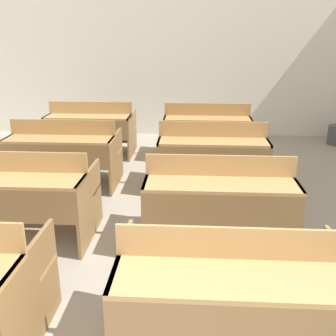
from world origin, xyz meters
TOP-DOWN VIEW (x-y plane):
  - wall_back at (0.00, 7.12)m, footprint 7.05×0.06m
  - bench_front_right at (0.86, 1.46)m, footprint 1.33×0.83m
  - bench_second_left at (-0.99, 2.82)m, footprint 1.33×0.83m
  - bench_second_right at (0.86, 2.82)m, footprint 1.33×0.83m
  - bench_third_left at (-1.01, 4.23)m, footprint 1.33×0.83m
  - bench_third_right at (0.86, 4.23)m, footprint 1.33×0.83m
  - bench_back_left at (-1.01, 5.62)m, footprint 1.33×0.83m
  - bench_back_right at (0.84, 5.58)m, footprint 1.33×0.83m
  - wastepaper_bin at (3.18, 6.51)m, footprint 0.29×0.29m

SIDE VIEW (x-z plane):
  - wastepaper_bin at x=3.18m, z-range 0.00..0.34m
  - bench_front_right at x=0.86m, z-range 0.03..0.89m
  - bench_second_left at x=-0.99m, z-range 0.03..0.89m
  - bench_second_right at x=0.86m, z-range 0.03..0.89m
  - bench_third_left at x=-1.01m, z-range 0.03..0.89m
  - bench_third_right at x=0.86m, z-range 0.03..0.89m
  - bench_back_left at x=-1.01m, z-range 0.03..0.89m
  - bench_back_right at x=0.84m, z-range 0.03..0.89m
  - wall_back at x=0.00m, z-range 0.00..2.88m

